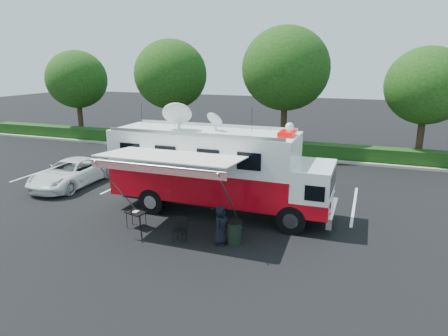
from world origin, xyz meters
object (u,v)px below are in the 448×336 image
at_px(trash_bin, 234,232).
at_px(command_truck, 218,169).
at_px(folding_table, 136,213).
at_px(white_suv, 72,185).

bearing_deg(trash_bin, command_truck, 121.49).
xyz_separation_m(command_truck, folding_table, (-2.48, -2.67, -1.37)).
xyz_separation_m(command_truck, white_suv, (-8.77, 0.97, -1.97)).
height_order(command_truck, trash_bin, command_truck).
relative_size(command_truck, white_suv, 1.92).
bearing_deg(folding_table, white_suv, 149.95).
bearing_deg(command_truck, trash_bin, -58.51).
height_order(white_suv, folding_table, white_suv).
bearing_deg(folding_table, trash_bin, -0.32).
height_order(command_truck, folding_table, command_truck).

